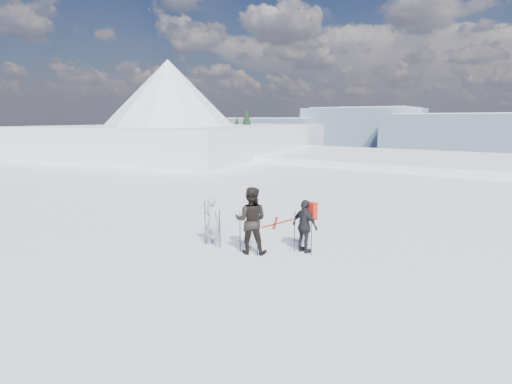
{
  "coord_description": "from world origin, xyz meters",
  "views": [
    {
      "loc": [
        5.01,
        -7.01,
        3.76
      ],
      "look_at": [
        -1.73,
        3.0,
        1.53
      ],
      "focal_mm": 28.0,
      "sensor_mm": 36.0,
      "label": 1
    }
  ],
  "objects_px": {
    "skier_dark": "(251,220)",
    "skier_pack": "(305,226)",
    "skier_grey": "(212,221)",
    "skis_loose": "(277,223)"
  },
  "relations": [
    {
      "from": "skier_grey",
      "to": "skis_loose",
      "type": "distance_m",
      "value": 3.37
    },
    {
      "from": "skier_dark",
      "to": "skis_loose",
      "type": "bearing_deg",
      "value": -96.49
    },
    {
      "from": "skier_dark",
      "to": "skis_loose",
      "type": "relative_size",
      "value": 1.13
    },
    {
      "from": "skier_grey",
      "to": "skier_dark",
      "type": "height_order",
      "value": "skier_dark"
    },
    {
      "from": "skier_pack",
      "to": "skis_loose",
      "type": "height_order",
      "value": "skier_pack"
    },
    {
      "from": "skier_grey",
      "to": "skier_pack",
      "type": "distance_m",
      "value": 2.75
    },
    {
      "from": "skier_grey",
      "to": "skis_loose",
      "type": "relative_size",
      "value": 0.9
    },
    {
      "from": "skier_grey",
      "to": "skier_dark",
      "type": "distance_m",
      "value": 1.35
    },
    {
      "from": "skier_dark",
      "to": "skier_pack",
      "type": "height_order",
      "value": "skier_dark"
    },
    {
      "from": "skier_dark",
      "to": "skis_loose",
      "type": "height_order",
      "value": "skier_dark"
    }
  ]
}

